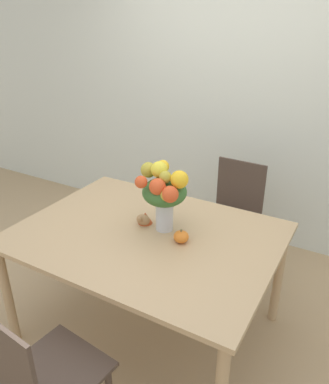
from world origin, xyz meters
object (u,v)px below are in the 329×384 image
object	(u,v)px
turkey_figurine	(144,219)
pumpkin	(181,237)
dining_chair_far_side	(41,381)
dining_chair_near_window	(232,217)
flower_vase	(164,192)

from	to	relation	value
turkey_figurine	pumpkin	bearing A→B (deg)	-13.89
dining_chair_far_side	dining_chair_near_window	bearing A→B (deg)	-90.62
dining_chair_near_window	dining_chair_far_side	distance (m)	1.86
pumpkin	turkey_figurine	distance (m)	0.31
flower_vase	dining_chair_near_window	size ratio (longest dim) A/B	0.47
pumpkin	dining_chair_near_window	xyz separation A→B (m)	(-0.01, 0.92, -0.31)
flower_vase	dining_chair_near_window	bearing A→B (deg)	80.12
turkey_figurine	dining_chair_near_window	xyz separation A→B (m)	(0.29, 0.84, -0.32)
dining_chair_near_window	turkey_figurine	bearing A→B (deg)	-106.66
flower_vase	dining_chair_near_window	distance (m)	1.01
flower_vase	turkey_figurine	bearing A→B (deg)	177.90
flower_vase	turkey_figurine	xyz separation A→B (m)	(-0.15, 0.01, -0.22)
turkey_figurine	dining_chair_far_side	size ratio (longest dim) A/B	0.13
dining_chair_near_window	dining_chair_far_side	bearing A→B (deg)	-93.81
flower_vase	pumpkin	bearing A→B (deg)	-24.08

